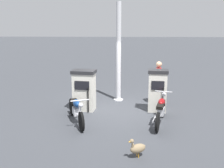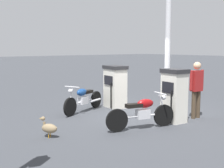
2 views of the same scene
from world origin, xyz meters
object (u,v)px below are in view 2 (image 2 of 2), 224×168
at_px(motorcycle_near_pump, 83,99).
at_px(attendant_person, 197,86).
at_px(fuel_pump_far, 174,95).
at_px(motorcycle_far_pump, 142,112).
at_px(fuel_pump_near, 115,86).
at_px(canopy_support_pole, 168,54).
at_px(wandering_duck, 49,128).

relative_size(motorcycle_near_pump, attendant_person, 1.16).
distance_m(fuel_pump_far, motorcycle_far_pump, 1.29).
xyz_separation_m(fuel_pump_near, canopy_support_pole, (-1.37, 1.23, 1.16)).
bearing_deg(attendant_person, motorcycle_near_pump, -52.52).
bearing_deg(motorcycle_near_pump, canopy_support_pole, 154.45).
xyz_separation_m(fuel_pump_near, wandering_duck, (3.54, 1.82, -0.53)).
bearing_deg(motorcycle_far_pump, fuel_pump_far, 178.68).
bearing_deg(fuel_pump_far, fuel_pump_near, -90.00).
distance_m(motorcycle_near_pump, wandering_duck, 2.92).
relative_size(attendant_person, wandering_duck, 3.41).
xyz_separation_m(fuel_pump_far, motorcycle_far_pump, (1.25, -0.03, -0.33)).
bearing_deg(wandering_duck, fuel_pump_far, 166.18).
bearing_deg(fuel_pump_near, attendant_person, 107.46).
distance_m(attendant_person, wandering_duck, 4.60).
xyz_separation_m(motorcycle_far_pump, attendant_person, (-2.13, 0.16, 0.54)).
xyz_separation_m(motorcycle_far_pump, canopy_support_pole, (-2.62, -1.44, 1.48)).
bearing_deg(fuel_pump_near, fuel_pump_far, 90.00).
bearing_deg(canopy_support_pole, wandering_duck, 6.90).
relative_size(fuel_pump_far, attendant_person, 0.90).
bearing_deg(canopy_support_pole, fuel_pump_far, 46.85).
bearing_deg(fuel_pump_far, motorcycle_near_pump, -64.37).
bearing_deg(motorcycle_near_pump, fuel_pump_near, 177.46).
bearing_deg(motorcycle_far_pump, attendant_person, 175.84).
relative_size(fuel_pump_near, fuel_pump_far, 0.98).
height_order(motorcycle_near_pump, motorcycle_far_pump, motorcycle_far_pump).
relative_size(motorcycle_near_pump, wandering_duck, 3.94).
height_order(fuel_pump_near, canopy_support_pole, canopy_support_pole).
height_order(motorcycle_far_pump, attendant_person, attendant_person).
bearing_deg(attendant_person, motorcycle_far_pump, -4.16).
height_order(fuel_pump_near, wandering_duck, fuel_pump_near).
height_order(motorcycle_near_pump, wandering_duck, motorcycle_near_pump).
relative_size(motorcycle_far_pump, attendant_person, 1.14).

